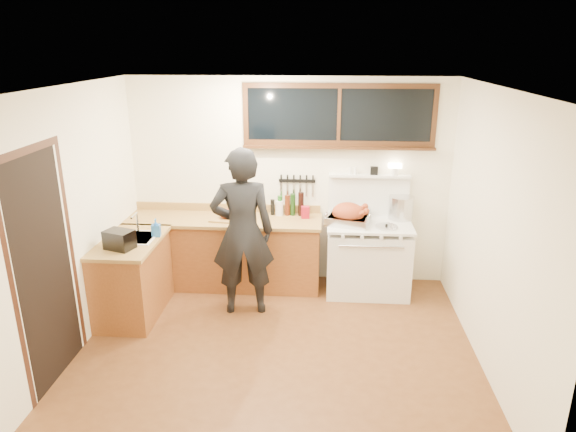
# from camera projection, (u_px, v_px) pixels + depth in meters

# --- Properties ---
(ground_plane) EXTENTS (4.00, 3.50, 0.02)m
(ground_plane) POSITION_uv_depth(u_px,v_px,m) (277.00, 350.00, 5.24)
(ground_plane) COLOR #5B3218
(room_shell) EXTENTS (4.10, 3.60, 2.65)m
(room_shell) POSITION_uv_depth(u_px,v_px,m) (276.00, 194.00, 4.71)
(room_shell) COLOR white
(room_shell) RESTS_ON ground
(counter_back) EXTENTS (2.44, 0.64, 1.00)m
(counter_back) POSITION_uv_depth(u_px,v_px,m) (225.00, 251.00, 6.52)
(counter_back) COLOR brown
(counter_back) RESTS_ON ground
(counter_left) EXTENTS (0.64, 1.09, 0.90)m
(counter_left) POSITION_uv_depth(u_px,v_px,m) (133.00, 277.00, 5.80)
(counter_left) COLOR brown
(counter_left) RESTS_ON ground
(sink_unit) EXTENTS (0.50, 0.45, 0.37)m
(sink_unit) POSITION_uv_depth(u_px,v_px,m) (133.00, 242.00, 5.75)
(sink_unit) COLOR white
(sink_unit) RESTS_ON counter_left
(vintage_stove) EXTENTS (1.02, 0.74, 1.57)m
(vintage_stove) POSITION_uv_depth(u_px,v_px,m) (368.00, 256.00, 6.35)
(vintage_stove) COLOR white
(vintage_stove) RESTS_ON ground
(back_window) EXTENTS (2.32, 0.13, 0.77)m
(back_window) POSITION_uv_depth(u_px,v_px,m) (339.00, 122.00, 6.16)
(back_window) COLOR black
(back_window) RESTS_ON room_shell
(left_doorway) EXTENTS (0.02, 1.04, 2.17)m
(left_doorway) POSITION_uv_depth(u_px,v_px,m) (45.00, 268.00, 4.51)
(left_doorway) COLOR black
(left_doorway) RESTS_ON ground
(knife_strip) EXTENTS (0.46, 0.03, 0.28)m
(knife_strip) POSITION_uv_depth(u_px,v_px,m) (297.00, 182.00, 6.45)
(knife_strip) COLOR black
(knife_strip) RESTS_ON room_shell
(man) EXTENTS (0.77, 0.57, 1.93)m
(man) POSITION_uv_depth(u_px,v_px,m) (242.00, 232.00, 5.71)
(man) COLOR black
(man) RESTS_ON ground
(soap_bottle) EXTENTS (0.10, 0.10, 0.21)m
(soap_bottle) POSITION_uv_depth(u_px,v_px,m) (156.00, 228.00, 5.75)
(soap_bottle) COLOR #2361B2
(soap_bottle) RESTS_ON counter_left
(toaster) EXTENTS (0.34, 0.28, 0.20)m
(toaster) POSITION_uv_depth(u_px,v_px,m) (119.00, 240.00, 5.40)
(toaster) COLOR black
(toaster) RESTS_ON counter_left
(cutting_board) EXTENTS (0.45, 0.36, 0.14)m
(cutting_board) POSITION_uv_depth(u_px,v_px,m) (228.00, 216.00, 6.30)
(cutting_board) COLOR #A27C40
(cutting_board) RESTS_ON counter_back
(roast_turkey) EXTENTS (0.58, 0.49, 0.26)m
(roast_turkey) POSITION_uv_depth(u_px,v_px,m) (349.00, 215.00, 6.14)
(roast_turkey) COLOR silver
(roast_turkey) RESTS_ON vintage_stove
(stockpot) EXTENTS (0.36, 0.36, 0.29)m
(stockpot) POSITION_uv_depth(u_px,v_px,m) (401.00, 207.00, 6.32)
(stockpot) COLOR silver
(stockpot) RESTS_ON vintage_stove
(saucepan) EXTENTS (0.19, 0.29, 0.12)m
(saucepan) POSITION_uv_depth(u_px,v_px,m) (365.00, 212.00, 6.40)
(saucepan) COLOR silver
(saucepan) RESTS_ON vintage_stove
(pot_lid) EXTENTS (0.34, 0.34, 0.04)m
(pot_lid) POSITION_uv_depth(u_px,v_px,m) (386.00, 227.00, 6.04)
(pot_lid) COLOR silver
(pot_lid) RESTS_ON vintage_stove
(coffee_tin) EXTENTS (0.11, 0.09, 0.15)m
(coffee_tin) POSITION_uv_depth(u_px,v_px,m) (305.00, 212.00, 6.36)
(coffee_tin) COLOR maroon
(coffee_tin) RESTS_ON counter_back
(pitcher) EXTENTS (0.11, 0.11, 0.19)m
(pitcher) POSITION_uv_depth(u_px,v_px,m) (279.00, 208.00, 6.46)
(pitcher) COLOR white
(pitcher) RESTS_ON counter_back
(bottle_cluster) EXTENTS (0.42, 0.07, 0.30)m
(bottle_cluster) POSITION_uv_depth(u_px,v_px,m) (290.00, 205.00, 6.45)
(bottle_cluster) COLOR black
(bottle_cluster) RESTS_ON counter_back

